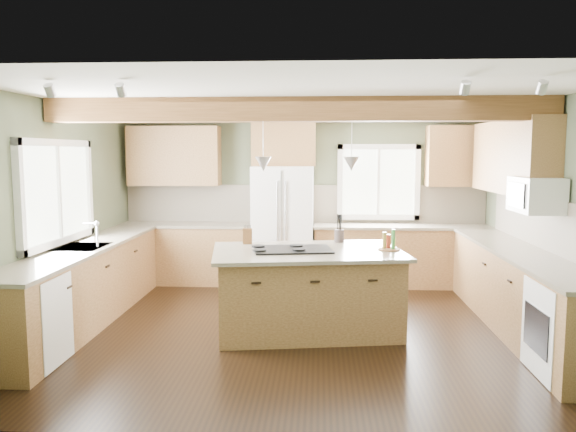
{
  "coord_description": "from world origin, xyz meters",
  "views": [
    {
      "loc": [
        0.25,
        -6.23,
        2.01
      ],
      "look_at": [
        -0.12,
        0.3,
        1.26
      ],
      "focal_mm": 35.0,
      "sensor_mm": 36.0,
      "label": 1
    }
  ],
  "objects": [
    {
      "name": "floor",
      "position": [
        0.0,
        0.0,
        0.0
      ],
      "size": [
        5.6,
        5.6,
        0.0
      ],
      "primitive_type": "plane",
      "color": "black",
      "rests_on": "ground"
    },
    {
      "name": "ceiling",
      "position": [
        0.0,
        0.0,
        2.6
      ],
      "size": [
        5.6,
        5.6,
        0.0
      ],
      "primitive_type": "plane",
      "rotation": [
        3.14,
        0.0,
        0.0
      ],
      "color": "silver",
      "rests_on": "wall_back"
    },
    {
      "name": "wall_back",
      "position": [
        0.0,
        2.5,
        1.3
      ],
      "size": [
        5.6,
        0.0,
        5.6
      ],
      "primitive_type": "plane",
      "rotation": [
        1.57,
        0.0,
        0.0
      ],
      "color": "#414733",
      "rests_on": "ground"
    },
    {
      "name": "wall_left",
      "position": [
        -2.8,
        0.0,
        1.3
      ],
      "size": [
        0.0,
        5.0,
        5.0
      ],
      "primitive_type": "plane",
      "rotation": [
        1.57,
        0.0,
        1.57
      ],
      "color": "#414733",
      "rests_on": "ground"
    },
    {
      "name": "wall_right",
      "position": [
        2.8,
        0.0,
        1.3
      ],
      "size": [
        0.0,
        5.0,
        5.0
      ],
      "primitive_type": "plane",
      "rotation": [
        1.57,
        0.0,
        -1.57
      ],
      "color": "#414733",
      "rests_on": "ground"
    },
    {
      "name": "ceiling_beam",
      "position": [
        0.0,
        -0.04,
        2.47
      ],
      "size": [
        5.55,
        0.26,
        0.26
      ],
      "primitive_type": "cube",
      "color": "#513117",
      "rests_on": "ceiling"
    },
    {
      "name": "soffit_trim",
      "position": [
        0.0,
        2.4,
        2.54
      ],
      "size": [
        5.55,
        0.2,
        0.1
      ],
      "primitive_type": "cube",
      "color": "#513117",
      "rests_on": "ceiling"
    },
    {
      "name": "backsplash_back",
      "position": [
        0.0,
        2.48,
        1.21
      ],
      "size": [
        5.58,
        0.03,
        0.58
      ],
      "primitive_type": "cube",
      "color": "brown",
      "rests_on": "wall_back"
    },
    {
      "name": "backsplash_right",
      "position": [
        2.78,
        0.05,
        1.21
      ],
      "size": [
        0.03,
        3.7,
        0.58
      ],
      "primitive_type": "cube",
      "color": "brown",
      "rests_on": "wall_right"
    },
    {
      "name": "base_cab_back_left",
      "position": [
        -1.79,
        2.2,
        0.44
      ],
      "size": [
        2.02,
        0.6,
        0.88
      ],
      "primitive_type": "cube",
      "color": "brown",
      "rests_on": "floor"
    },
    {
      "name": "counter_back_left",
      "position": [
        -1.79,
        2.2,
        0.9
      ],
      "size": [
        2.06,
        0.64,
        0.04
      ],
      "primitive_type": "cube",
      "color": "#4A4436",
      "rests_on": "base_cab_back_left"
    },
    {
      "name": "base_cab_back_right",
      "position": [
        1.49,
        2.2,
        0.44
      ],
      "size": [
        2.62,
        0.6,
        0.88
      ],
      "primitive_type": "cube",
      "color": "brown",
      "rests_on": "floor"
    },
    {
      "name": "counter_back_right",
      "position": [
        1.49,
        2.2,
        0.9
      ],
      "size": [
        2.66,
        0.64,
        0.04
      ],
      "primitive_type": "cube",
      "color": "#4A4436",
      "rests_on": "base_cab_back_right"
    },
    {
      "name": "base_cab_left",
      "position": [
        -2.5,
        0.05,
        0.44
      ],
      "size": [
        0.6,
        3.7,
        0.88
      ],
      "primitive_type": "cube",
      "color": "brown",
      "rests_on": "floor"
    },
    {
      "name": "counter_left",
      "position": [
        -2.5,
        0.05,
        0.9
      ],
      "size": [
        0.64,
        3.74,
        0.04
      ],
      "primitive_type": "cube",
      "color": "#4A4436",
      "rests_on": "base_cab_left"
    },
    {
      "name": "base_cab_right",
      "position": [
        2.5,
        0.05,
        0.44
      ],
      "size": [
        0.6,
        3.7,
        0.88
      ],
      "primitive_type": "cube",
      "color": "brown",
      "rests_on": "floor"
    },
    {
      "name": "counter_right",
      "position": [
        2.5,
        0.05,
        0.9
      ],
      "size": [
        0.64,
        3.74,
        0.04
      ],
      "primitive_type": "cube",
      "color": "#4A4436",
      "rests_on": "base_cab_right"
    },
    {
      "name": "upper_cab_back_left",
      "position": [
        -1.99,
        2.33,
        1.95
      ],
      "size": [
        1.4,
        0.35,
        0.9
      ],
      "primitive_type": "cube",
      "color": "brown",
      "rests_on": "wall_back"
    },
    {
      "name": "upper_cab_over_fridge",
      "position": [
        -0.3,
        2.33,
        2.15
      ],
      "size": [
        0.96,
        0.35,
        0.7
      ],
      "primitive_type": "cube",
      "color": "brown",
      "rests_on": "wall_back"
    },
    {
      "name": "upper_cab_right",
      "position": [
        2.62,
        0.9,
        1.95
      ],
      "size": [
        0.35,
        2.2,
        0.9
      ],
      "primitive_type": "cube",
      "color": "brown",
      "rests_on": "wall_right"
    },
    {
      "name": "upper_cab_back_corner",
      "position": [
        2.3,
        2.33,
        1.95
      ],
      "size": [
        0.9,
        0.35,
        0.9
      ],
      "primitive_type": "cube",
      "color": "brown",
      "rests_on": "wall_back"
    },
    {
      "name": "window_left",
      "position": [
        -2.78,
        0.05,
        1.55
      ],
      "size": [
        0.04,
        1.6,
        1.05
      ],
      "primitive_type": "cube",
      "color": "white",
      "rests_on": "wall_left"
    },
    {
      "name": "window_back",
      "position": [
        1.15,
        2.48,
        1.55
      ],
      "size": [
        1.1,
        0.04,
        1.0
      ],
      "primitive_type": "cube",
      "color": "white",
      "rests_on": "wall_back"
    },
    {
      "name": "sink",
      "position": [
        -2.5,
        0.05,
        0.91
      ],
      "size": [
        0.5,
        0.65,
        0.03
      ],
      "primitive_type": "cube",
      "color": "#262628",
      "rests_on": "counter_left"
    },
    {
      "name": "faucet",
      "position": [
        -2.32,
        0.05,
        1.05
      ],
      "size": [
        0.02,
        0.02,
        0.28
      ],
      "primitive_type": "cylinder",
      "color": "#B2B2B7",
      "rests_on": "sink"
    },
    {
      "name": "dishwasher",
      "position": [
        -2.49,
        -1.25,
        0.43
      ],
      "size": [
        0.6,
        0.6,
        0.84
      ],
      "primitive_type": "cube",
      "color": "white",
      "rests_on": "floor"
    },
    {
      "name": "oven",
      "position": [
        2.49,
        -1.25,
        0.43
      ],
      "size": [
        0.6,
        0.72,
        0.84
      ],
      "primitive_type": "cube",
      "color": "white",
      "rests_on": "floor"
    },
    {
      "name": "microwave",
      "position": [
        2.58,
        -0.05,
        1.55
      ],
      "size": [
        0.4,
        0.7,
        0.38
      ],
      "primitive_type": "cube",
      "color": "white",
      "rests_on": "wall_right"
    },
    {
      "name": "pendant_left",
      "position": [
        -0.37,
        -0.11,
        1.88
      ],
      "size": [
        0.18,
        0.18,
        0.16
      ],
      "primitive_type": "cone",
      "rotation": [
        3.14,
        0.0,
        0.0
      ],
      "color": "#B2B2B7",
      "rests_on": "ceiling"
    },
    {
      "name": "pendant_right",
      "position": [
        0.6,
        0.04,
        1.88
      ],
      "size": [
        0.18,
        0.18,
        0.16
      ],
      "primitive_type": "cone",
      "rotation": [
        3.14,
        0.0,
        0.0
      ],
      "color": "#B2B2B7",
      "rests_on": "ceiling"
    },
    {
      "name": "refrigerator",
      "position": [
        -0.3,
        2.12,
        0.9
      ],
      "size": [
        0.9,
        0.74,
        1.8
      ],
      "primitive_type": "cube",
      "color": "white",
      "rests_on": "floor"
    },
    {
      "name": "island",
      "position": [
        0.11,
        -0.04,
        0.44
      ],
      "size": [
        2.12,
        1.48,
        0.88
      ],
      "primitive_type": "cube",
      "rotation": [
        0.0,
        0.0,
        0.15
      ],
      "color": "olive",
      "rests_on": "floor"
    },
    {
      "name": "island_top",
      "position": [
        0.11,
        -0.04,
        0.9
      ],
      "size": [
        2.27,
        1.63,
        0.04
      ],
      "primitive_type": "cube",
      "rotation": [
        0.0,
        0.0,
        0.15
      ],
      "color": "#4A4436",
      "rests_on": "island"
    },
    {
      "name": "cooktop",
      "position": [
        -0.05,
        -0.06,
        0.93
      ],
      "size": [
        0.92,
        0.69,
        0.02
      ],
      "primitive_type": "cube",
      "rotation": [
        0.0,
        0.0,
        0.15
      ],
      "color": "black",
      "rests_on": "island_top"
    },
    {
      "name": "knife_block",
      "position": [
        -0.61,
        0.35,
        1.01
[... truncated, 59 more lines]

